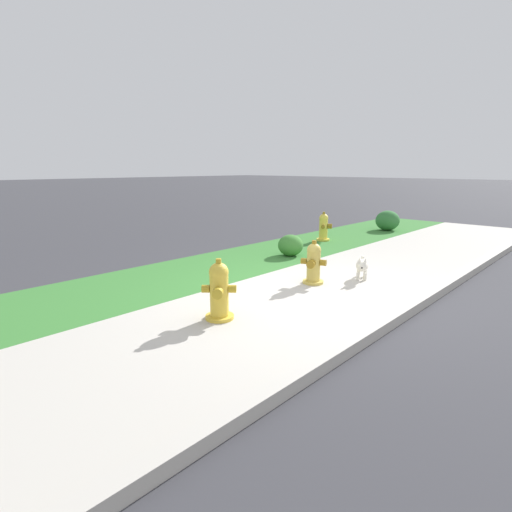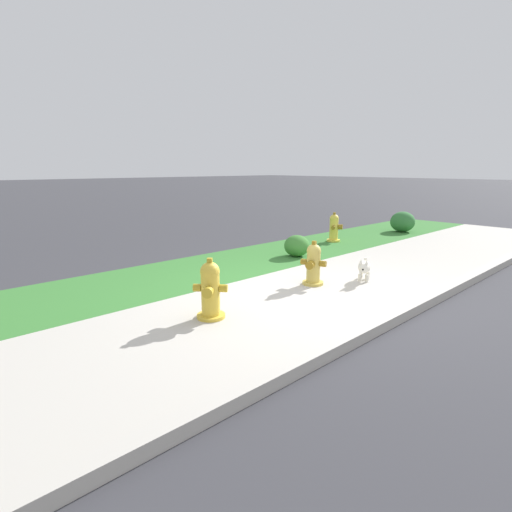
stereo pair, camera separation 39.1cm
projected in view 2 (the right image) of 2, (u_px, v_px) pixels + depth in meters
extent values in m
plane|color=#38383D|center=(305.00, 297.00, 5.40)|extent=(120.00, 120.00, 0.00)
cube|color=#BCB7AD|center=(305.00, 297.00, 5.40)|extent=(18.00, 2.38, 0.01)
cube|color=#387A33|center=(209.00, 268.00, 6.95)|extent=(18.00, 1.97, 0.01)
cube|color=#BCB7AD|center=(393.00, 318.00, 4.48)|extent=(18.00, 0.16, 0.12)
cylinder|color=gold|center=(211.00, 316.00, 4.64)|extent=(0.33, 0.33, 0.05)
cylinder|color=gold|center=(211.00, 293.00, 4.58)|extent=(0.21, 0.21, 0.51)
sphere|color=gold|center=(210.00, 272.00, 4.53)|extent=(0.22, 0.22, 0.22)
cube|color=#B29323|center=(210.00, 261.00, 4.50)|extent=(0.08, 0.08, 0.06)
cylinder|color=#B29323|center=(223.00, 288.00, 4.56)|extent=(0.13, 0.13, 0.09)
cylinder|color=#B29323|center=(197.00, 288.00, 4.58)|extent=(0.13, 0.13, 0.09)
cylinder|color=#B29323|center=(208.00, 292.00, 4.42)|extent=(0.15, 0.16, 0.12)
cylinder|color=gold|center=(313.00, 283.00, 5.96)|extent=(0.31, 0.31, 0.05)
cylinder|color=gold|center=(313.00, 266.00, 5.91)|extent=(0.20, 0.20, 0.47)
sphere|color=gold|center=(314.00, 251.00, 5.86)|extent=(0.21, 0.21, 0.21)
cube|color=olive|center=(314.00, 243.00, 5.83)|extent=(0.07, 0.07, 0.06)
cylinder|color=olive|center=(323.00, 264.00, 5.83)|extent=(0.12, 0.12, 0.09)
cylinder|color=olive|center=(304.00, 262.00, 5.96)|extent=(0.12, 0.12, 0.09)
cylinder|color=olive|center=(310.00, 265.00, 5.76)|extent=(0.14, 0.15, 0.12)
cylinder|color=yellow|center=(333.00, 240.00, 9.44)|extent=(0.31, 0.31, 0.05)
cylinder|color=yellow|center=(334.00, 229.00, 9.38)|extent=(0.20, 0.20, 0.49)
sphere|color=yellow|center=(334.00, 219.00, 9.33)|extent=(0.21, 0.21, 0.21)
cube|color=olive|center=(334.00, 214.00, 9.30)|extent=(0.08, 0.08, 0.06)
cylinder|color=olive|center=(335.00, 226.00, 9.50)|extent=(0.12, 0.12, 0.09)
cylinder|color=olive|center=(333.00, 228.00, 9.23)|extent=(0.12, 0.12, 0.09)
cylinder|color=olive|center=(340.00, 227.00, 9.32)|extent=(0.15, 0.15, 0.12)
ellipsoid|color=silver|center=(364.00, 267.00, 6.14)|extent=(0.37, 0.32, 0.19)
sphere|color=silver|center=(363.00, 268.00, 5.94)|extent=(0.15, 0.15, 0.15)
sphere|color=black|center=(363.00, 270.00, 5.88)|extent=(0.03, 0.03, 0.03)
cone|color=silver|center=(367.00, 262.00, 5.90)|extent=(0.07, 0.07, 0.07)
cone|color=silver|center=(361.00, 261.00, 5.93)|extent=(0.07, 0.07, 0.07)
cylinder|color=silver|center=(367.00, 279.00, 6.06)|extent=(0.05, 0.05, 0.13)
cylinder|color=silver|center=(360.00, 278.00, 6.09)|extent=(0.05, 0.05, 0.13)
cylinder|color=silver|center=(368.00, 275.00, 6.25)|extent=(0.05, 0.05, 0.13)
cylinder|color=silver|center=(361.00, 275.00, 6.28)|extent=(0.05, 0.05, 0.13)
cylinder|color=silver|center=(366.00, 261.00, 6.29)|extent=(0.04, 0.04, 0.10)
ellipsoid|color=#3D7F33|center=(297.00, 246.00, 7.83)|extent=(0.50, 0.50, 0.42)
ellipsoid|color=#337538|center=(403.00, 222.00, 10.81)|extent=(0.65, 0.65, 0.55)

